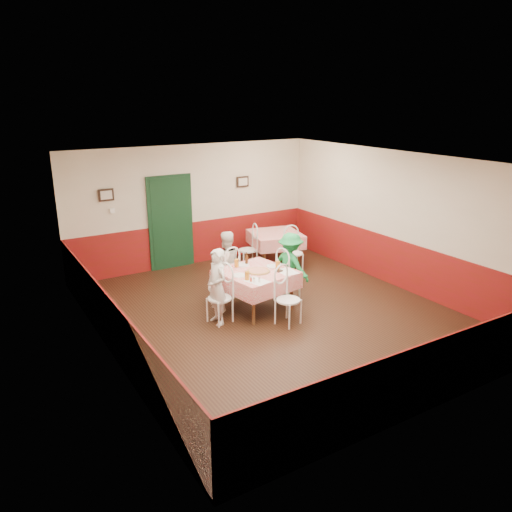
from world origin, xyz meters
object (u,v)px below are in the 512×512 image
pizza (258,271)px  diner_right (290,266)px  glass_a (247,276)px  diner_left (217,287)px  main_table (256,290)px  chair_left (220,298)px  chair_second_a (248,250)px  glass_b (278,265)px  chair_far (228,275)px  diner_far (226,264)px  glass_c (237,263)px  beer_bottle (247,259)px  chair_second_b (294,253)px  second_table (275,248)px  wallet (279,271)px  chair_right (288,276)px  chair_near (288,300)px

pizza → diner_right: (0.87, 0.22, -0.11)m
glass_a → diner_left: (-0.51, 0.16, -0.16)m
main_table → chair_left: (-0.84, -0.15, 0.08)m
chair_second_a → glass_b: (-0.65, -2.20, 0.39)m
chair_far → diner_far: size_ratio=0.68×
glass_c → beer_bottle: bearing=9.9°
chair_far → chair_second_b: 2.00m
second_table → beer_bottle: 2.45m
chair_left → pizza: bearing=83.8°
glass_b → chair_left: bearing=-178.8°
glass_b → diner_far: bearing=118.7°
chair_far → wallet: (0.50, -1.08, 0.32)m
second_table → chair_left: 3.44m
main_table → glass_b: 0.62m
chair_far → chair_second_a: (1.19, 1.24, 0.00)m
wallet → diner_left: (-1.24, 0.08, -0.09)m
second_table → chair_right: bearing=-116.4°
beer_bottle → diner_left: 1.12m
glass_a → diner_far: (0.21, 1.20, -0.17)m
chair_far → diner_far: 0.22m
glass_b → chair_far: bearing=119.5°
glass_a → diner_far: diner_far is taller
chair_far → diner_left: (-0.74, -1.00, 0.23)m
glass_a → diner_right: (1.26, 0.48, -0.18)m
glass_a → diner_far: bearing=79.9°
diner_far → chair_right: bearing=138.8°
main_table → glass_a: (-0.37, -0.32, 0.46)m
pizza → diner_left: size_ratio=0.30×
chair_second_b → diner_right: (-0.91, -1.17, 0.21)m
chair_near → diner_left: 1.26m
chair_left → chair_far: same height
chair_left → diner_right: size_ratio=0.68×
second_table → pizza: pizza is taller
chair_second_a → glass_c: (-1.24, -1.69, 0.39)m
chair_right → main_table: bearing=88.5°
diner_left → chair_second_b: bearing=116.0°
pizza → chair_right: bearing=14.1°
glass_a → wallet: (0.72, 0.07, -0.07)m
glass_b → glass_c: (-0.59, 0.51, -0.00)m
second_table → diner_right: (-0.91, -1.92, 0.29)m
chair_second_b → pizza: (-1.78, -1.38, 0.32)m
chair_near → chair_second_b: 2.71m
chair_second_a → chair_near: bearing=-4.3°
diner_left → diner_right: size_ratio=1.03×
diner_left → chair_second_a: bearing=136.2°
chair_left → glass_b: (1.23, 0.03, 0.39)m
glass_b → diner_right: size_ratio=0.12×
diner_right → beer_bottle: bearing=58.3°
chair_far → wallet: size_ratio=8.18×
chair_left → diner_far: (0.68, 1.04, 0.22)m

